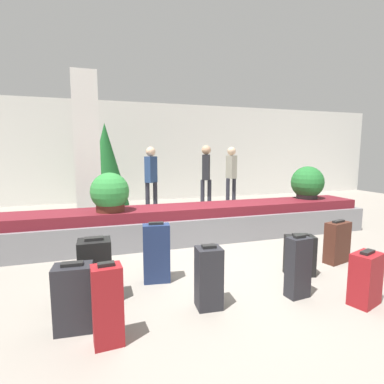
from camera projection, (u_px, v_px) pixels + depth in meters
name	position (u px, v px, depth m)	size (l,w,h in m)	color
ground_plane	(223.00, 268.00, 4.15)	(18.00, 18.00, 0.00)	gray
back_wall	(147.00, 152.00, 9.92)	(18.00, 0.06, 3.20)	silver
carousel	(192.00, 223.00, 5.47)	(7.02, 0.91, 0.63)	gray
pillar	(88.00, 152.00, 6.20)	(0.50, 0.50, 3.20)	silver
suitcase_0	(74.00, 298.00, 2.66)	(0.35, 0.25, 0.63)	#232328
suitcase_1	(298.00, 267.00, 3.28)	(0.26, 0.19, 0.70)	#232328
suitcase_2	(365.00, 279.00, 3.12)	(0.38, 0.31, 0.58)	maroon
suitcase_3	(156.00, 253.00, 3.66)	(0.34, 0.21, 0.75)	navy
suitcase_4	(95.00, 271.00, 3.16)	(0.34, 0.27, 0.71)	black
suitcase_5	(337.00, 242.00, 4.32)	(0.42, 0.28, 0.62)	#472319
suitcase_6	(108.00, 305.00, 2.46)	(0.25, 0.20, 0.71)	maroon
suitcase_7	(209.00, 278.00, 3.05)	(0.27, 0.24, 0.66)	#232328
suitcase_8	(300.00, 255.00, 3.89)	(0.41, 0.30, 0.55)	black
potted_plant_0	(110.00, 193.00, 4.86)	(0.62, 0.62, 0.64)	#4C2319
potted_plant_1	(307.00, 183.00, 6.25)	(0.67, 0.67, 0.67)	#2D2D2D
traveler_0	(206.00, 172.00, 8.07)	(0.31, 0.37, 1.78)	#282833
traveler_1	(231.00, 171.00, 8.72)	(0.31, 0.35, 1.75)	#282833
traveler_2	(151.00, 174.00, 7.61)	(0.35, 0.36, 1.73)	#282833
decorated_tree	(106.00, 165.00, 7.95)	(1.17, 1.17, 2.36)	#4C331E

